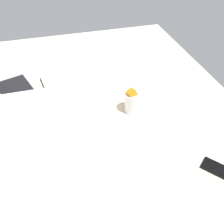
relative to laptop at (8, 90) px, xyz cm
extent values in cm
cube|color=beige|center=(-15.49, -52.22, -13.41)|extent=(180.00, 140.00, 18.00)
cube|color=#B7BABC|center=(1.01, -2.87, -3.41)|extent=(38.77, 32.67, 2.00)
cube|color=black|center=(1.51, -4.28, -2.21)|extent=(33.00, 25.68, 0.40)
cylinder|color=silver|center=(-29.89, -63.50, 1.09)|extent=(9.00, 9.00, 11.00)
cube|color=orange|center=(-27.73, -63.19, -0.90)|extent=(6.30, 6.24, 4.48)
cube|color=#268C33|center=(-29.89, -63.50, 1.71)|extent=(8.53, 8.01, 5.38)
cube|color=#268C33|center=(-29.31, -62.70, 4.32)|extent=(7.29, 7.76, 5.89)
cube|color=orange|center=(-29.90, -62.36, 6.94)|extent=(5.09, 6.16, 6.05)
cube|color=black|center=(-75.35, -85.67, -4.01)|extent=(15.13, 14.15, 0.80)
cube|color=white|center=(-41.74, -4.22, 2.09)|extent=(52.00, 36.00, 13.00)
cube|color=black|center=(5.04, -18.90, -4.11)|extent=(16.88, 3.25, 0.60)
camera|label=1|loc=(-122.64, -26.73, 81.88)|focal=39.70mm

